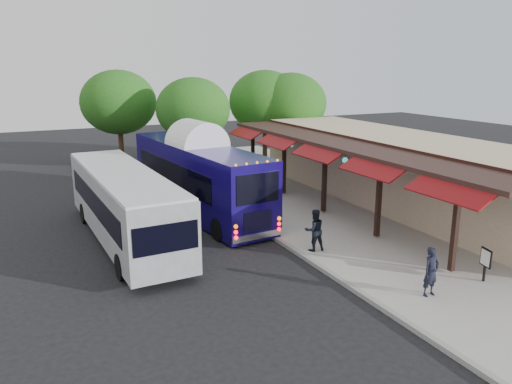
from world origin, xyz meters
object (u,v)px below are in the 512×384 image
city_bus (124,203)px  ped_c (274,176)px  sign_board (486,259)px  coach_bus (198,174)px  ped_a (431,272)px  ped_d (259,170)px  ped_b (314,230)px

city_bus → ped_c: 9.82m
city_bus → sign_board: size_ratio=9.71×
coach_bus → ped_a: size_ratio=7.27×
sign_board → coach_bus: bearing=127.9°
coach_bus → sign_board: coach_bus is taller
ped_d → sign_board: size_ratio=1.65×
coach_bus → ped_c: (4.85, 1.24, -0.85)m
ped_d → sign_board: (0.79, -15.36, -0.17)m
ped_b → coach_bus: bearing=-66.2°
ped_a → ped_c: (1.60, 13.49, 0.15)m
ped_a → ped_d: bearing=80.4°
city_bus → ped_b: (6.24, -4.71, -0.66)m
ped_a → ped_d: size_ratio=0.83×
coach_bus → ped_b: coach_bus is taller
ped_a → city_bus: bearing=124.0°
coach_bus → ped_d: 5.82m
sign_board → city_bus: bearing=148.8°
sign_board → ped_a: bearing=-166.8°
ped_d → sign_board: bearing=86.8°
ped_a → ped_b: size_ratio=0.96×
ped_c → ped_d: bearing=-113.7°
coach_bus → ped_b: size_ratio=6.96×
ped_c → ped_d: (0.00, 1.87, 0.01)m
ped_b → ped_d: size_ratio=0.87×
coach_bus → ped_a: coach_bus is taller
ped_b → sign_board: ped_b is taller
ped_c → ped_d: size_ratio=0.99×
ped_a → ped_c: size_ratio=0.84×
ped_c → sign_board: bearing=69.7°
sign_board → ped_b: bearing=139.3°
ped_c → ped_a: bearing=59.6°
city_bus → ped_a: bearing=-54.6°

